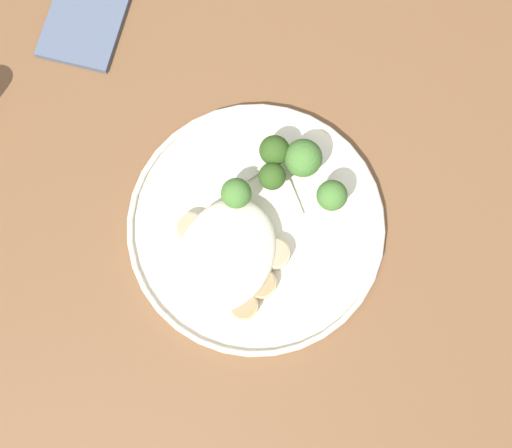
# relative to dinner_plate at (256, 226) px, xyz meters

# --- Properties ---
(ground) EXTENTS (6.00, 6.00, 0.00)m
(ground) POSITION_rel_dinner_plate_xyz_m (-0.02, -0.03, -0.75)
(ground) COLOR #665B51
(wooden_dining_table) EXTENTS (1.40, 1.00, 0.74)m
(wooden_dining_table) POSITION_rel_dinner_plate_xyz_m (-0.02, -0.03, -0.09)
(wooden_dining_table) COLOR brown
(wooden_dining_table) RESTS_ON ground
(dinner_plate) EXTENTS (0.29, 0.29, 0.02)m
(dinner_plate) POSITION_rel_dinner_plate_xyz_m (0.00, 0.00, 0.00)
(dinner_plate) COLOR beige
(dinner_plate) RESTS_ON wooden_dining_table
(noodle_bed) EXTENTS (0.13, 0.10, 0.04)m
(noodle_bed) POSITION_rel_dinner_plate_xyz_m (-0.05, 0.01, 0.02)
(noodle_bed) COLOR beige
(noodle_bed) RESTS_ON dinner_plate
(seared_scallop_on_noodles) EXTENTS (0.03, 0.03, 0.01)m
(seared_scallop_on_noodles) POSITION_rel_dinner_plate_xyz_m (-0.09, -0.03, 0.01)
(seared_scallop_on_noodles) COLOR #DBB77A
(seared_scallop_on_noodles) RESTS_ON dinner_plate
(seared_scallop_tilted_round) EXTENTS (0.03, 0.03, 0.02)m
(seared_scallop_tilted_round) POSITION_rel_dinner_plate_xyz_m (-0.07, 0.04, 0.01)
(seared_scallop_tilted_round) COLOR beige
(seared_scallop_tilted_round) RESTS_ON dinner_plate
(seared_scallop_right_edge) EXTENTS (0.03, 0.03, 0.01)m
(seared_scallop_right_edge) POSITION_rel_dinner_plate_xyz_m (-0.05, 0.02, 0.01)
(seared_scallop_right_edge) COLOR #DBB77A
(seared_scallop_right_edge) RESTS_ON dinner_plate
(seared_scallop_large_seared) EXTENTS (0.03, 0.03, 0.02)m
(seared_scallop_large_seared) POSITION_rel_dinner_plate_xyz_m (-0.02, -0.03, 0.01)
(seared_scallop_large_seared) COLOR beige
(seared_scallop_large_seared) RESTS_ON dinner_plate
(seared_scallop_rear_pale) EXTENTS (0.03, 0.03, 0.01)m
(seared_scallop_rear_pale) POSITION_rel_dinner_plate_xyz_m (-0.06, -0.03, 0.01)
(seared_scallop_rear_pale) COLOR #DBB77A
(seared_scallop_rear_pale) RESTS_ON dinner_plate
(seared_scallop_left_edge) EXTENTS (0.03, 0.03, 0.02)m
(seared_scallop_left_edge) POSITION_rel_dinner_plate_xyz_m (-0.04, 0.06, 0.01)
(seared_scallop_left_edge) COLOR beige
(seared_scallop_left_edge) RESTS_ON dinner_plate
(broccoli_floret_rear_charred) EXTENTS (0.03, 0.03, 0.05)m
(broccoli_floret_rear_charred) POSITION_rel_dinner_plate_xyz_m (0.05, 0.00, 0.04)
(broccoli_floret_rear_charred) COLOR #7A994C
(broccoli_floret_rear_charred) RESTS_ON dinner_plate
(broccoli_floret_center_pile) EXTENTS (0.03, 0.03, 0.06)m
(broccoli_floret_center_pile) POSITION_rel_dinner_plate_xyz_m (0.08, 0.01, 0.04)
(broccoli_floret_center_pile) COLOR #7A994C
(broccoli_floret_center_pile) RESTS_ON dinner_plate
(broccoli_floret_small_sprig) EXTENTS (0.04, 0.04, 0.06)m
(broccoli_floret_small_sprig) POSITION_rel_dinner_plate_xyz_m (0.08, -0.02, 0.04)
(broccoli_floret_small_sprig) COLOR #89A356
(broccoli_floret_small_sprig) RESTS_ON dinner_plate
(broccoli_floret_left_leaning) EXTENTS (0.03, 0.03, 0.05)m
(broccoli_floret_left_leaning) POSITION_rel_dinner_plate_xyz_m (0.02, 0.03, 0.03)
(broccoli_floret_left_leaning) COLOR #89A356
(broccoli_floret_left_leaning) RESTS_ON dinner_plate
(broccoli_floret_beside_noodles) EXTENTS (0.03, 0.03, 0.06)m
(broccoli_floret_beside_noodles) POSITION_rel_dinner_plate_xyz_m (0.06, -0.06, 0.04)
(broccoli_floret_beside_noodles) COLOR #89A356
(broccoli_floret_beside_noodles) RESTS_ON dinner_plate
(onion_sliver_pale_crescent) EXTENTS (0.03, 0.03, 0.00)m
(onion_sliver_pale_crescent) POSITION_rel_dinner_plate_xyz_m (0.05, -0.03, 0.01)
(onion_sliver_pale_crescent) COLOR silver
(onion_sliver_pale_crescent) RESTS_ON dinner_plate
(onion_sliver_curled_piece) EXTENTS (0.04, 0.02, 0.00)m
(onion_sliver_curled_piece) POSITION_rel_dinner_plate_xyz_m (0.06, 0.02, 0.01)
(onion_sliver_curled_piece) COLOR silver
(onion_sliver_curled_piece) RESTS_ON dinner_plate
(folded_napkin) EXTENTS (0.17, 0.12, 0.01)m
(folded_napkin) POSITION_rel_dinner_plate_xyz_m (0.16, 0.30, -0.00)
(folded_napkin) COLOR #4C566B
(folded_napkin) RESTS_ON wooden_dining_table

